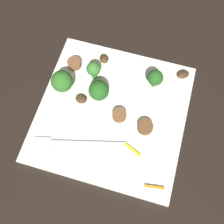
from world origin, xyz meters
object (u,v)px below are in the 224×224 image
object	(u,v)px
broccoli_floret_1	(94,69)
broccoli_floret_3	(62,81)
fork	(72,142)
broccoli_floret_0	(99,91)
mushroom_2	(183,74)
plate	(112,113)
pepper_strip_1	(154,187)
mushroom_0	(81,99)
sausage_slice_1	(145,127)
pepper_strip_0	(132,149)
broccoli_floret_2	(155,78)
mushroom_1	(104,59)
sausage_slice_0	(119,115)
sausage_slice_2	(74,63)

from	to	relation	value
broccoli_floret_1	broccoli_floret_3	size ratio (longest dim) A/B	0.84
fork	broccoli_floret_0	size ratio (longest dim) A/B	3.54
broccoli_floret_1	mushroom_2	distance (m)	0.19
plate	pepper_strip_1	distance (m)	0.17
fork	mushroom_0	xyz separation A→B (m)	(0.01, -0.09, 0.00)
plate	fork	distance (m)	0.10
sausage_slice_1	pepper_strip_1	size ratio (longest dim) A/B	0.84
sausage_slice_1	pepper_strip_0	world-z (taller)	sausage_slice_1
broccoli_floret_2	mushroom_1	xyz separation A→B (m)	(0.12, -0.03, -0.02)
mushroom_0	broccoli_floret_3	bearing A→B (deg)	-17.74
fork	broccoli_floret_0	xyz separation A→B (m)	(-0.02, -0.11, 0.03)
broccoli_floret_2	sausage_slice_1	bearing A→B (deg)	93.30
sausage_slice_0	mushroom_0	world-z (taller)	sausage_slice_0
sausage_slice_0	mushroom_0	bearing A→B (deg)	-9.54
broccoli_floret_0	broccoli_floret_3	size ratio (longest dim) A/B	0.89
broccoli_floret_1	mushroom_0	size ratio (longest dim) A/B	1.98
sausage_slice_0	pepper_strip_0	size ratio (longest dim) A/B	0.73
mushroom_1	broccoli_floret_2	bearing A→B (deg)	165.44
fork	mushroom_1	bearing A→B (deg)	-105.89
fork	broccoli_floret_1	xyz separation A→B (m)	(0.00, -0.15, 0.03)
plate	broccoli_floret_3	size ratio (longest dim) A/B	5.21
plate	pepper_strip_0	bearing A→B (deg)	132.43
pepper_strip_0	pepper_strip_1	size ratio (longest dim) A/B	1.07
pepper_strip_0	mushroom_2	bearing A→B (deg)	-108.55
pepper_strip_0	pepper_strip_1	world-z (taller)	same
fork	sausage_slice_0	world-z (taller)	sausage_slice_0
plate	mushroom_2	distance (m)	0.17
broccoli_floret_3	mushroom_2	xyz separation A→B (m)	(-0.23, -0.10, -0.03)
plate	pepper_strip_0	size ratio (longest dim) A/B	7.59
broccoli_floret_1	sausage_slice_2	xyz separation A→B (m)	(0.05, -0.01, -0.02)
mushroom_0	pepper_strip_1	size ratio (longest dim) A/B	0.66
broccoli_floret_3	broccoli_floret_2	bearing A→B (deg)	-160.81
broccoli_floret_3	mushroom_1	distance (m)	0.11
mushroom_0	broccoli_floret_2	bearing A→B (deg)	-151.06
broccoli_floret_1	mushroom_1	size ratio (longest dim) A/B	2.06
broccoli_floret_1	broccoli_floret_3	bearing A→B (deg)	41.60
pepper_strip_0	broccoli_floret_2	bearing A→B (deg)	-92.89
broccoli_floret_1	pepper_strip_1	size ratio (longest dim) A/B	1.31
sausage_slice_0	plate	bearing A→B (deg)	-17.51
plate	mushroom_0	distance (m)	0.07
broccoli_floret_0	sausage_slice_2	xyz separation A→B (m)	(0.07, -0.06, -0.02)
mushroom_2	fork	bearing A→B (deg)	49.17
sausage_slice_0	sausage_slice_2	bearing A→B (deg)	-35.27
broccoli_floret_0	sausage_slice_1	xyz separation A→B (m)	(-0.11, 0.04, -0.02)
sausage_slice_1	pepper_strip_0	size ratio (longest dim) A/B	0.78
broccoli_floret_0	sausage_slice_2	distance (m)	0.10
broccoli_floret_0	sausage_slice_0	xyz separation A→B (m)	(-0.05, 0.03, -0.02)
broccoli_floret_2	pepper_strip_1	distance (m)	0.21
broccoli_floret_0	pepper_strip_1	xyz separation A→B (m)	(-0.15, 0.15, -0.03)
plate	broccoli_floret_3	bearing A→B (deg)	-11.47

